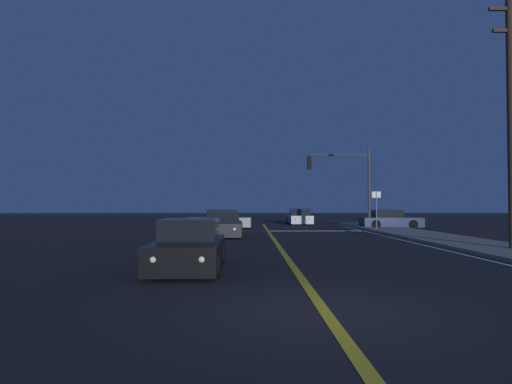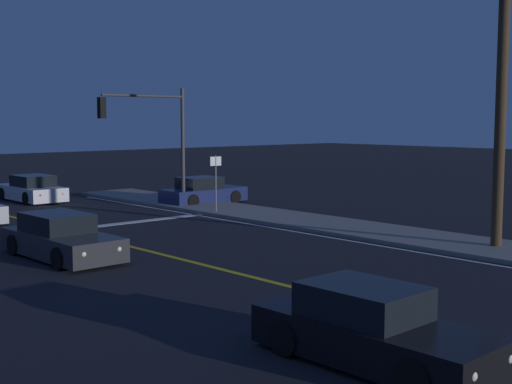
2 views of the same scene
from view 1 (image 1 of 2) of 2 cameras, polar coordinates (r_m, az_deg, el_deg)
ground_plane at (r=7.63m, az=8.64°, el=-14.73°), size 160.00×160.00×0.00m
sidewalk_right at (r=21.08m, az=25.28°, el=-5.94°), size 3.20×41.57×0.15m
lane_line_center at (r=18.99m, az=2.82°, el=-6.80°), size 0.20×39.26×0.01m
lane_line_edge_right at (r=20.34m, az=20.57°, el=-6.35°), size 0.16×39.26×0.01m
stop_bar at (r=29.31m, az=7.84°, el=-4.94°), size 6.43×0.50×0.01m
car_following_oncoming_silver at (r=32.38m, az=-4.65°, el=-3.61°), size 4.72×2.01×1.34m
car_lead_oncoming_charcoal at (r=24.17m, az=-4.01°, el=-4.30°), size 1.97×4.69×1.34m
car_far_approaching_black at (r=12.24m, az=-8.52°, el=-6.98°), size 1.87×4.40×1.34m
car_mid_block_navy at (r=33.48m, az=16.74°, el=-3.48°), size 4.27×1.88×1.34m
car_distant_tail_white at (r=38.95m, az=5.56°, el=-3.26°), size 1.98×4.65×1.34m
traffic_signal_near_right at (r=32.02m, az=11.42°, el=2.10°), size 4.44×0.28×5.59m
utility_pole_right at (r=18.85m, az=29.90°, el=8.20°), size 1.59×0.35×9.47m
street_sign_corner at (r=29.56m, az=15.11°, el=-1.52°), size 0.56×0.09×2.60m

